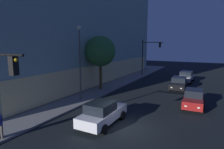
{
  "coord_description": "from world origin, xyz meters",
  "views": [
    {
      "loc": [
        -11.87,
        -5.24,
        5.99
      ],
      "look_at": [
        4.21,
        3.28,
        3.13
      ],
      "focal_mm": 30.12,
      "sensor_mm": 36.0,
      "label": 1
    }
  ],
  "objects_px": {
    "traffic_light_far_corner": "(148,52)",
    "car_white": "(102,113)",
    "modern_building": "(51,21)",
    "sidewalk_tree": "(100,51)",
    "car_red": "(193,99)",
    "car_silver": "(186,77)",
    "street_lamp_sidewalk": "(80,54)",
    "car_black": "(179,83)"
  },
  "relations": [
    {
      "from": "sidewalk_tree",
      "to": "car_silver",
      "type": "relative_size",
      "value": 1.53
    },
    {
      "from": "traffic_light_far_corner",
      "to": "car_silver",
      "type": "bearing_deg",
      "value": -111.36
    },
    {
      "from": "street_lamp_sidewalk",
      "to": "car_silver",
      "type": "distance_m",
      "value": 19.1
    },
    {
      "from": "car_white",
      "to": "car_red",
      "type": "relative_size",
      "value": 1.15
    },
    {
      "from": "car_red",
      "to": "car_silver",
      "type": "distance_m",
      "value": 13.45
    },
    {
      "from": "car_black",
      "to": "car_silver",
      "type": "height_order",
      "value": "car_silver"
    },
    {
      "from": "modern_building",
      "to": "car_red",
      "type": "relative_size",
      "value": 9.63
    },
    {
      "from": "modern_building",
      "to": "car_silver",
      "type": "distance_m",
      "value": 25.65
    },
    {
      "from": "car_red",
      "to": "car_black",
      "type": "height_order",
      "value": "car_red"
    },
    {
      "from": "street_lamp_sidewalk",
      "to": "modern_building",
      "type": "bearing_deg",
      "value": 54.44
    },
    {
      "from": "modern_building",
      "to": "car_white",
      "type": "relative_size",
      "value": 8.35
    },
    {
      "from": "car_black",
      "to": "car_silver",
      "type": "bearing_deg",
      "value": -1.83
    },
    {
      "from": "car_white",
      "to": "street_lamp_sidewalk",
      "type": "bearing_deg",
      "value": 51.05
    },
    {
      "from": "traffic_light_far_corner",
      "to": "street_lamp_sidewalk",
      "type": "distance_m",
      "value": 19.33
    },
    {
      "from": "street_lamp_sidewalk",
      "to": "car_white",
      "type": "xyz_separation_m",
      "value": [
        -4.26,
        -5.27,
        -4.19
      ]
    },
    {
      "from": "traffic_light_far_corner",
      "to": "car_white",
      "type": "distance_m",
      "value": 24.12
    },
    {
      "from": "street_lamp_sidewalk",
      "to": "car_silver",
      "type": "bearing_deg",
      "value": -28.21
    },
    {
      "from": "street_lamp_sidewalk",
      "to": "sidewalk_tree",
      "type": "distance_m",
      "value": 5.2
    },
    {
      "from": "modern_building",
      "to": "sidewalk_tree",
      "type": "distance_m",
      "value": 15.37
    },
    {
      "from": "traffic_light_far_corner",
      "to": "street_lamp_sidewalk",
      "type": "bearing_deg",
      "value": 175.51
    },
    {
      "from": "street_lamp_sidewalk",
      "to": "car_black",
      "type": "relative_size",
      "value": 1.75
    },
    {
      "from": "car_silver",
      "to": "car_black",
      "type": "bearing_deg",
      "value": 178.17
    },
    {
      "from": "car_white",
      "to": "sidewalk_tree",
      "type": "bearing_deg",
      "value": 31.99
    },
    {
      "from": "street_lamp_sidewalk",
      "to": "car_white",
      "type": "distance_m",
      "value": 7.97
    },
    {
      "from": "modern_building",
      "to": "car_red",
      "type": "bearing_deg",
      "value": -105.49
    },
    {
      "from": "traffic_light_far_corner",
      "to": "car_black",
      "type": "xyz_separation_m",
      "value": [
        -8.91,
        -7.1,
        -3.81
      ]
    },
    {
      "from": "modern_building",
      "to": "street_lamp_sidewalk",
      "type": "distance_m",
      "value": 18.23
    },
    {
      "from": "car_red",
      "to": "sidewalk_tree",
      "type": "bearing_deg",
      "value": 80.23
    },
    {
      "from": "traffic_light_far_corner",
      "to": "sidewalk_tree",
      "type": "bearing_deg",
      "value": 171.43
    },
    {
      "from": "street_lamp_sidewalk",
      "to": "sidewalk_tree",
      "type": "xyz_separation_m",
      "value": [
        5.16,
        0.61,
        0.1
      ]
    },
    {
      "from": "modern_building",
      "to": "sidewalk_tree",
      "type": "relative_size",
      "value": 5.62
    },
    {
      "from": "street_lamp_sidewalk",
      "to": "car_white",
      "type": "bearing_deg",
      "value": -128.95
    },
    {
      "from": "car_white",
      "to": "car_red",
      "type": "xyz_separation_m",
      "value": [
        7.41,
        -5.77,
        -0.02
      ]
    },
    {
      "from": "sidewalk_tree",
      "to": "car_black",
      "type": "distance_m",
      "value": 11.44
    },
    {
      "from": "traffic_light_far_corner",
      "to": "car_silver",
      "type": "distance_m",
      "value": 8.69
    },
    {
      "from": "car_white",
      "to": "car_silver",
      "type": "relative_size",
      "value": 1.03
    },
    {
      "from": "modern_building",
      "to": "street_lamp_sidewalk",
      "type": "height_order",
      "value": "modern_building"
    },
    {
      "from": "modern_building",
      "to": "car_red",
      "type": "xyz_separation_m",
      "value": [
        -6.99,
        -25.23,
        -9.48
      ]
    },
    {
      "from": "modern_building",
      "to": "car_black",
      "type": "xyz_separation_m",
      "value": [
        0.21,
        -22.81,
        -9.51
      ]
    },
    {
      "from": "sidewalk_tree",
      "to": "car_silver",
      "type": "distance_m",
      "value": 15.3
    },
    {
      "from": "sidewalk_tree",
      "to": "modern_building",
      "type": "bearing_deg",
      "value": 69.83
    },
    {
      "from": "modern_building",
      "to": "car_black",
      "type": "height_order",
      "value": "modern_building"
    }
  ]
}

